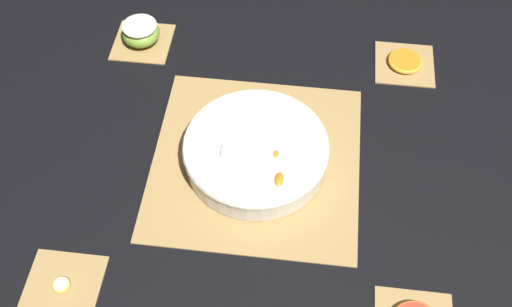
% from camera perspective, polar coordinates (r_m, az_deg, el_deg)
% --- Properties ---
extents(ground_plane, '(6.00, 6.00, 0.00)m').
position_cam_1_polar(ground_plane, '(1.16, 0.00, -0.76)').
color(ground_plane, black).
extents(bamboo_mat_center, '(0.40, 0.40, 0.01)m').
position_cam_1_polar(bamboo_mat_center, '(1.15, 0.00, -0.68)').
color(bamboo_mat_center, '#A8844C').
rests_on(bamboo_mat_center, ground_plane).
extents(coaster_mat_near_left, '(0.13, 0.13, 0.01)m').
position_cam_1_polar(coaster_mat_near_left, '(1.39, -10.74, 10.42)').
color(coaster_mat_near_left, '#A8844C').
rests_on(coaster_mat_near_left, ground_plane).
extents(coaster_mat_near_right, '(0.13, 0.13, 0.01)m').
position_cam_1_polar(coaster_mat_near_right, '(1.08, -17.95, -11.98)').
color(coaster_mat_near_right, '#A8844C').
rests_on(coaster_mat_near_right, ground_plane).
extents(coaster_mat_far_left, '(0.13, 0.13, 0.01)m').
position_cam_1_polar(coaster_mat_far_left, '(1.36, 13.97, 8.30)').
color(coaster_mat_far_left, '#A8844C').
rests_on(coaster_mat_far_left, ground_plane).
extents(fruit_salad_bowl, '(0.28, 0.28, 0.06)m').
position_cam_1_polar(fruit_salad_bowl, '(1.13, 0.02, 0.25)').
color(fruit_salad_bowl, silver).
rests_on(fruit_salad_bowl, bamboo_mat_center).
extents(apple_half, '(0.08, 0.08, 0.05)m').
position_cam_1_polar(apple_half, '(1.37, -10.91, 11.23)').
color(apple_half, '#7FAD38').
rests_on(apple_half, coaster_mat_near_left).
extents(orange_slice_whole, '(0.08, 0.08, 0.01)m').
position_cam_1_polar(orange_slice_whole, '(1.35, 14.04, 8.53)').
color(orange_slice_whole, orange).
rests_on(orange_slice_whole, coaster_mat_far_left).
extents(banana_coin_single, '(0.03, 0.03, 0.01)m').
position_cam_1_polar(banana_coin_single, '(1.07, -18.05, -11.81)').
color(banana_coin_single, '#F7EFC6').
rests_on(banana_coin_single, coaster_mat_near_right).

